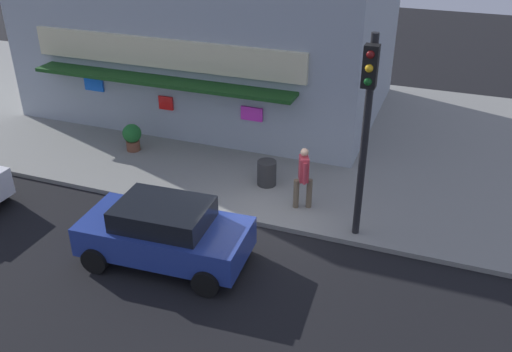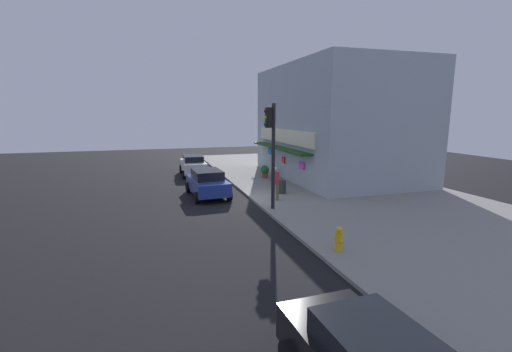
# 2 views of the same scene
# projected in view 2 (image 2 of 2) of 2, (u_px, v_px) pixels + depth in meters

# --- Properties ---
(ground_plane) EXTENTS (61.18, 61.18, 0.00)m
(ground_plane) POSITION_uv_depth(u_px,v_px,m) (250.00, 200.00, 19.52)
(ground_plane) COLOR black
(sidewalk) EXTENTS (40.79, 12.54, 0.14)m
(sidewalk) POSITION_uv_depth(u_px,v_px,m) (348.00, 191.00, 21.33)
(sidewalk) COLOR gray
(sidewalk) RESTS_ON ground_plane
(corner_building) EXTENTS (12.83, 8.88, 8.04)m
(corner_building) POSITION_uv_depth(u_px,v_px,m) (335.00, 122.00, 25.57)
(corner_building) COLOR #9EA8B2
(corner_building) RESTS_ON sidewalk
(traffic_light) EXTENTS (0.32, 0.58, 5.15)m
(traffic_light) POSITION_uv_depth(u_px,v_px,m) (271.00, 142.00, 16.66)
(traffic_light) COLOR black
(traffic_light) RESTS_ON sidewalk
(fire_hydrant) EXTENTS (0.50, 0.26, 0.86)m
(fire_hydrant) POSITION_uv_depth(u_px,v_px,m) (339.00, 239.00, 11.91)
(fire_hydrant) COLOR gold
(fire_hydrant) RESTS_ON sidewalk
(trash_can) EXTENTS (0.57, 0.57, 0.76)m
(trash_can) POSITION_uv_depth(u_px,v_px,m) (281.00, 187.00, 20.50)
(trash_can) COLOR #2D2D2D
(trash_can) RESTS_ON sidewalk
(pedestrian) EXTENTS (0.54, 0.54, 1.80)m
(pedestrian) POSITION_uv_depth(u_px,v_px,m) (275.00, 182.00, 18.86)
(pedestrian) COLOR brown
(pedestrian) RESTS_ON sidewalk
(potted_plant_by_doorway) EXTENTS (0.63, 0.63, 0.92)m
(potted_plant_by_doorway) POSITION_uv_depth(u_px,v_px,m) (265.00, 171.00, 25.37)
(potted_plant_by_doorway) COLOR brown
(potted_plant_by_doorway) RESTS_ON sidewalk
(parked_car_white) EXTENTS (3.97, 1.94, 1.56)m
(parked_car_white) POSITION_uv_depth(u_px,v_px,m) (193.00, 165.00, 27.14)
(parked_car_white) COLOR silver
(parked_car_white) RESTS_ON ground_plane
(parked_car_blue) EXTENTS (4.09, 2.25, 1.57)m
(parked_car_blue) POSITION_uv_depth(u_px,v_px,m) (207.00, 183.00, 20.24)
(parked_car_blue) COLOR navy
(parked_car_blue) RESTS_ON ground_plane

